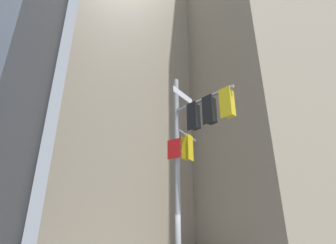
# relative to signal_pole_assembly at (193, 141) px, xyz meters

# --- Properties ---
(building_tower_right) EXTENTS (12.80, 12.80, 52.16)m
(building_tower_right) POSITION_rel_signal_pole_assembly_xyz_m (14.62, 10.86, 20.83)
(building_tower_right) COLOR tan
(building_tower_right) RESTS_ON ground
(building_mid_block) EXTENTS (15.09, 15.09, 40.92)m
(building_mid_block) POSITION_rel_signal_pole_assembly_xyz_m (1.68, 24.18, 15.21)
(building_mid_block) COLOR tan
(building_mid_block) RESTS_ON ground
(signal_pole_assembly) EXTENTS (1.86, 3.88, 8.35)m
(signal_pole_assembly) POSITION_rel_signal_pole_assembly_xyz_m (0.00, 0.00, 0.00)
(signal_pole_assembly) COLOR #9EA0A3
(signal_pole_assembly) RESTS_ON ground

